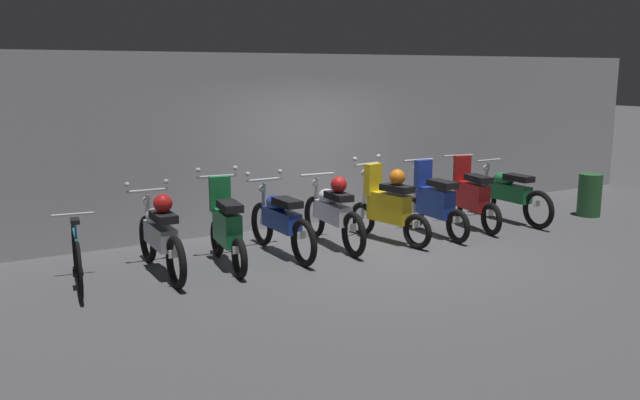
{
  "coord_description": "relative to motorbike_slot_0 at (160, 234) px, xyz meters",
  "views": [
    {
      "loc": [
        -5.54,
        -7.7,
        2.59
      ],
      "look_at": [
        -0.72,
        0.53,
        0.75
      ],
      "focal_mm": 37.75,
      "sensor_mm": 36.0,
      "label": 1
    }
  ],
  "objects": [
    {
      "name": "motorbike_slot_6",
      "position": [
        5.29,
        -0.01,
        -0.0
      ],
      "size": [
        0.56,
        1.67,
        1.18
      ],
      "color": "black",
      "rests_on": "ground"
    },
    {
      "name": "motorbike_slot_4",
      "position": [
        3.52,
        -0.1,
        0.04
      ],
      "size": [
        0.58,
        1.67,
        1.29
      ],
      "color": "black",
      "rests_on": "ground"
    },
    {
      "name": "motorbike_slot_5",
      "position": [
        4.4,
        -0.12,
        -0.0
      ],
      "size": [
        0.56,
        1.68,
        1.18
      ],
      "color": "black",
      "rests_on": "ground"
    },
    {
      "name": "motorbike_slot_2",
      "position": [
        1.76,
        0.06,
        -0.04
      ],
      "size": [
        0.59,
        1.95,
        1.15
      ],
      "color": "black",
      "rests_on": "ground"
    },
    {
      "name": "motorbike_slot_7",
      "position": [
        6.16,
        -0.01,
        -0.04
      ],
      "size": [
        0.56,
        1.95,
        1.03
      ],
      "color": "black",
      "rests_on": "ground"
    },
    {
      "name": "motorbike_slot_3",
      "position": [
        2.64,
        0.08,
        -0.0
      ],
      "size": [
        0.56,
        1.95,
        1.08
      ],
      "color": "black",
      "rests_on": "ground"
    },
    {
      "name": "motorbike_slot_1",
      "position": [
        0.89,
        -0.06,
        -0.0
      ],
      "size": [
        0.59,
        1.68,
        1.29
      ],
      "color": "black",
      "rests_on": "ground"
    },
    {
      "name": "motorbike_slot_0",
      "position": [
        0.0,
        0.0,
        0.0
      ],
      "size": [
        0.59,
        1.95,
        1.15
      ],
      "color": "black",
      "rests_on": "ground"
    },
    {
      "name": "trash_bin",
      "position": [
        7.76,
        -0.43,
        -0.14
      ],
      "size": [
        0.41,
        0.41,
        0.77
      ],
      "primitive_type": "cylinder",
      "color": "#26592D",
      "rests_on": "ground"
    },
    {
      "name": "ground_plane",
      "position": [
        3.08,
        -0.55,
        -0.53
      ],
      "size": [
        80.0,
        80.0,
        0.0
      ],
      "primitive_type": "plane",
      "color": "#4C4C4F"
    },
    {
      "name": "back_wall",
      "position": [
        3.08,
        1.75,
        0.9
      ],
      "size": [
        16.0,
        0.3,
        2.86
      ],
      "primitive_type": "cube",
      "color": "#ADADB2",
      "rests_on": "ground"
    },
    {
      "name": "bicycle",
      "position": [
        -1.03,
        0.02,
        -0.17
      ],
      "size": [
        0.5,
        1.72,
        0.89
      ],
      "color": "black",
      "rests_on": "ground"
    }
  ]
}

